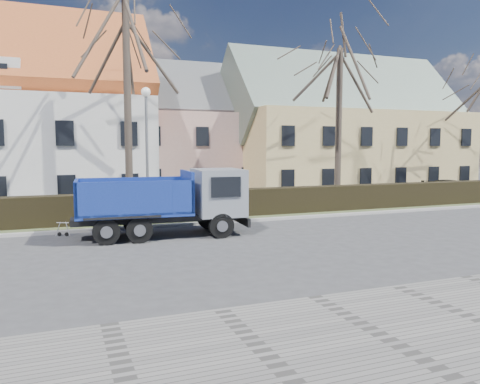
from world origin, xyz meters
name	(u,v)px	position (x,y,z in m)	size (l,w,h in m)	color
ground	(225,246)	(0.00, 0.00, 0.00)	(120.00, 120.00, 0.00)	#3B3B3D
sidewalk_near	(387,341)	(0.00, -8.50, 0.04)	(80.00, 5.00, 0.08)	slate
curb_far	(190,224)	(0.00, 4.60, 0.06)	(80.00, 0.30, 0.12)	#A5A29D
grass_strip	(181,219)	(0.00, 6.20, 0.05)	(80.00, 3.00, 0.10)	#45522E
hedge	(182,207)	(0.00, 6.00, 0.65)	(60.00, 0.90, 1.30)	black
building_pink	(187,139)	(4.00, 20.00, 4.00)	(10.80, 8.80, 8.00)	tan
building_yellow	(343,136)	(16.00, 17.00, 4.25)	(18.80, 10.80, 8.50)	#D4B974
tree_1	(127,86)	(-2.00, 8.50, 6.33)	(9.20, 9.20, 12.65)	#3F342B
tree_2	(339,110)	(10.00, 8.50, 5.50)	(8.00, 8.00, 11.00)	#3F342B
dump_truck	(157,202)	(-1.82, 2.59, 1.32)	(6.58, 2.44, 2.63)	navy
streetlight	(147,153)	(-1.37, 7.00, 3.10)	(0.48, 0.48, 6.20)	gray
cart_frame	(58,228)	(-5.34, 4.06, 0.30)	(0.66, 0.38, 0.60)	silver
parked_car_b	(451,188)	(19.92, 9.73, 0.58)	(1.61, 3.97, 1.15)	black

